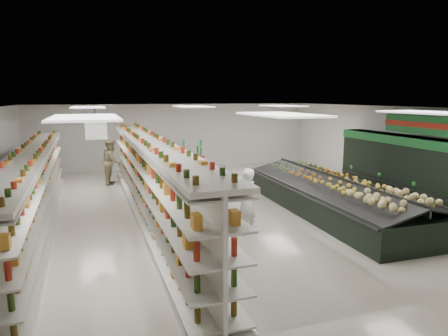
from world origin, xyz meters
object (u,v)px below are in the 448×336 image
object	(u,v)px
shopper_main	(246,202)
shopper_background	(112,161)
gondola_left	(34,195)
gondola_center	(151,182)
produce_island	(334,195)
soda_endcap	(191,158)

from	to	relation	value
shopper_main	shopper_background	bearing A→B (deg)	-96.72
gondola_left	gondola_center	world-z (taller)	gondola_center
produce_island	shopper_background	size ratio (longest dim) A/B	4.09
soda_endcap	produce_island	bearing A→B (deg)	-70.21
produce_island	shopper_background	bearing A→B (deg)	135.42
produce_island	shopper_main	size ratio (longest dim) A/B	4.38
gondola_center	shopper_background	bearing A→B (deg)	98.58
produce_island	shopper_main	distance (m)	3.59
soda_endcap	shopper_main	distance (m)	8.82
gondola_center	shopper_main	bearing A→B (deg)	-47.60
soda_endcap	shopper_main	world-z (taller)	shopper_main
gondola_left	soda_endcap	bearing A→B (deg)	47.20
gondola_center	gondola_left	bearing A→B (deg)	-178.15
gondola_left	produce_island	distance (m)	8.71
gondola_left	soda_endcap	world-z (taller)	gondola_left
gondola_left	shopper_background	size ratio (longest dim) A/B	6.51
produce_island	shopper_main	world-z (taller)	shopper_main
produce_island	shopper_main	xyz separation A→B (m)	(-3.39, -1.14, 0.36)
gondola_left	shopper_main	xyz separation A→B (m)	(5.26, -2.11, -0.10)
soda_endcap	shopper_main	bearing A→B (deg)	-94.12
shopper_main	produce_island	bearing A→B (deg)	169.97
shopper_background	produce_island	bearing A→B (deg)	-123.55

